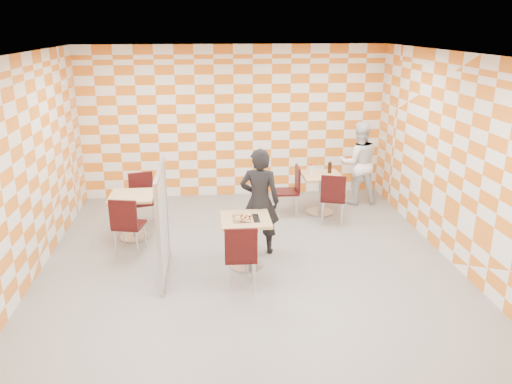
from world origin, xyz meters
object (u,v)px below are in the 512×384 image
Objects in this scene: empty_table at (133,209)px; partition at (163,222)px; main_table at (246,234)px; second_table at (321,187)px; man_dark at (260,201)px; man_white at (358,163)px; chair_main_front at (241,253)px; soda_bottle at (330,168)px; sport_bottle at (311,169)px; chair_second_side at (292,187)px; chair_empty_far at (143,195)px; chair_second_front at (333,195)px; chair_empty_near at (127,222)px.

empty_table is 0.48× the size of partition.
main_table is 2.55m from second_table.
man_dark is (0.25, 0.48, 0.31)m from main_table.
partition is 0.96× the size of man_white.
man_dark is (0.37, 1.16, 0.28)m from chair_main_front.
man_white is at bearing 30.44° from second_table.
second_table is at bearing 13.83° from empty_table.
soda_bottle is at bearing 37.38° from partition.
man_white is (2.15, 2.03, -0.01)m from man_dark.
chair_main_front is at bearing -123.67° from soda_bottle.
main_table is 2.49m from sport_bottle.
man_white is at bearing 51.71° from chair_main_front.
man_dark reaches higher than sport_bottle.
chair_second_side is 0.57× the size of man_white.
man_dark reaches higher than empty_table.
man_white reaches higher than chair_empty_far.
empty_table is 0.46× the size of man_dark.
partition reaches higher than soda_bottle.
empty_table is at bearing -6.39° from man_dark.
sport_bottle reaches higher than empty_table.
chair_main_front is 2.76m from chair_second_front.
chair_empty_near reaches higher than second_table.
chair_empty_near is at bearing 131.96° from partition.
chair_empty_near is 0.56× the size of man_dark.
main_table is at bearing 80.01° from chair_main_front.
partition is at bearing -142.62° from soda_bottle.
man_dark reaches higher than chair_second_front.
chair_empty_far is 4.12m from man_white.
sport_bottle is at bearing 13.32° from chair_second_side.
chair_main_front is at bearing -121.90° from second_table.
man_dark is at bearing -19.82° from empty_table.
man_dark reaches higher than second_table.
sport_bottle is (0.37, 0.09, 0.29)m from chair_second_side.
partition is (-2.71, -2.13, 0.28)m from second_table.
empty_table is (-3.30, -0.81, 0.00)m from second_table.
chair_second_front is 3.51m from chair_empty_near.
chair_main_front is 3.13m from sport_bottle.
main_table is 0.81× the size of chair_main_front.
soda_bottle reaches higher than second_table.
chair_main_front and chair_second_side have the same top height.
man_dark reaches higher than chair_empty_far.
chair_empty_far is 3.41m from soda_bottle.
man_dark is 1.01× the size of man_white.
chair_second_side reaches higher than main_table.
main_table is 0.69m from chair_main_front.
chair_main_front is (-0.12, -0.68, 0.04)m from main_table.
chair_empty_near reaches higher than main_table.
partition is 6.74× the size of soda_bottle.
chair_second_front is at bearing -81.65° from second_table.
man_white reaches higher than second_table.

